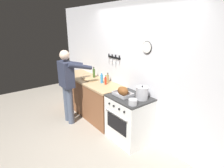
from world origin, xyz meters
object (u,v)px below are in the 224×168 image
(cutting_board, at_px, (90,79))
(bottle_vinegar, at_px, (108,78))
(stock_pot, at_px, (142,93))
(bottle_olive_oil, at_px, (94,73))
(roasting_pan, at_px, (123,92))
(bottle_dish_soap, at_px, (102,79))
(stove, at_px, (129,119))
(saucepan, at_px, (133,102))
(person_cook, at_px, (68,83))
(bottle_hot_sauce, at_px, (106,81))

(cutting_board, height_order, bottle_vinegar, bottle_vinegar)
(stock_pot, height_order, bottle_olive_oil, bottle_olive_oil)
(roasting_pan, xyz_separation_m, bottle_vinegar, (-0.84, 0.26, 0.01))
(roasting_pan, distance_m, bottle_vinegar, 0.88)
(stock_pot, distance_m, bottle_vinegar, 1.16)
(roasting_pan, bearing_deg, bottle_dish_soap, 172.19)
(stove, bearing_deg, stock_pot, 27.48)
(stove, height_order, saucepan, saucepan)
(person_cook, distance_m, cutting_board, 0.58)
(bottle_olive_oil, bearing_deg, bottle_dish_soap, -11.73)
(person_cook, distance_m, bottle_vinegar, 0.89)
(roasting_pan, relative_size, bottle_olive_oil, 1.35)
(stove, relative_size, roasting_pan, 2.56)
(stove, bearing_deg, bottle_hot_sauce, 175.88)
(saucepan, relative_size, bottle_olive_oil, 0.56)
(bottle_dish_soap, xyz_separation_m, bottle_hot_sauce, (0.14, 0.01, -0.02))
(saucepan, xyz_separation_m, bottle_olive_oil, (-1.76, 0.35, 0.06))
(stove, distance_m, bottle_dish_soap, 1.14)
(roasting_pan, bearing_deg, bottle_vinegar, 162.52)
(bottle_olive_oil, bearing_deg, bottle_hot_sauce, -8.67)
(bottle_hot_sauce, bearing_deg, bottle_olive_oil, 171.33)
(bottle_olive_oil, xyz_separation_m, bottle_hot_sauce, (0.63, -0.10, -0.02))
(stock_pot, relative_size, saucepan, 1.73)
(cutting_board, bearing_deg, bottle_hot_sauce, 10.69)
(bottle_vinegar, bearing_deg, bottle_dish_soap, -101.15)
(bottle_dish_soap, bearing_deg, person_cook, -117.63)
(stove, bearing_deg, saucepan, -34.85)
(roasting_pan, bearing_deg, person_cook, -155.78)
(saucepan, bearing_deg, stove, 145.15)
(stove, height_order, bottle_vinegar, bottle_vinegar)
(person_cook, relative_size, bottle_dish_soap, 6.74)
(cutting_board, xyz_separation_m, bottle_olive_oil, (-0.11, 0.19, 0.10))
(stove, bearing_deg, roasting_pan, -153.16)
(bottle_vinegar, bearing_deg, cutting_board, -150.19)
(person_cook, xyz_separation_m, roasting_pan, (1.21, 0.55, 0.03))
(roasting_pan, height_order, bottle_vinegar, bottle_vinegar)
(stock_pot, distance_m, bottle_hot_sauce, 1.05)
(roasting_pan, relative_size, bottle_dish_soap, 1.43)
(saucepan, bearing_deg, bottle_olive_oil, 168.81)
(bottle_hot_sauce, bearing_deg, stock_pot, 2.24)
(bottle_dish_soap, distance_m, bottle_hot_sauce, 0.14)
(stove, distance_m, saucepan, 0.60)
(cutting_board, distance_m, bottle_dish_soap, 0.41)
(stove, distance_m, bottle_hot_sauce, 1.01)
(roasting_pan, bearing_deg, stock_pot, 27.23)
(person_cook, bearing_deg, saucepan, -74.54)
(stove, xyz_separation_m, bottle_vinegar, (-0.96, 0.20, 0.54))
(roasting_pan, bearing_deg, cutting_board, 178.79)
(saucepan, bearing_deg, bottle_dish_soap, 169.03)
(stock_pot, relative_size, bottle_olive_oil, 0.97)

